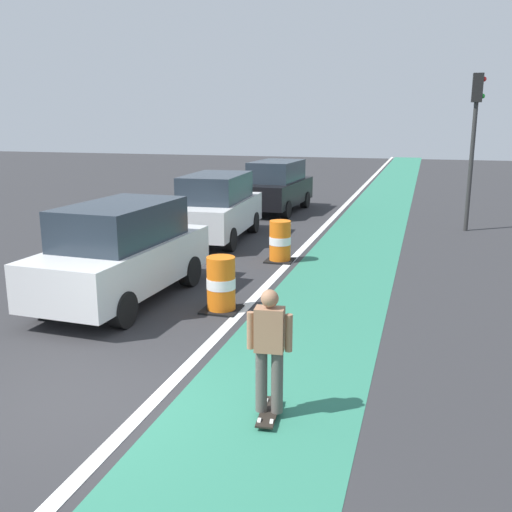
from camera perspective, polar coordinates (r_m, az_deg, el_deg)
The scene contains 10 objects.
ground_plane at distance 8.34m, azimuth -16.60°, elevation -13.57°, with size 100.00×100.00×0.00m, color #2D2D30.
bike_lane_strip at distance 18.62m, azimuth 10.44°, elevation 1.74°, with size 2.50×80.00×0.01m, color #2D755B.
lane_divider_stripe at distance 18.83m, azimuth 5.90°, elevation 2.02°, with size 0.20×80.00×0.01m, color silver.
skateboarder_on_lane at distance 7.26m, azimuth 1.33°, elevation -9.22°, with size 0.57×0.82×1.69m.
parked_suv_nearest at distance 12.17m, azimuth -13.01°, elevation 0.40°, with size 2.07×4.67×2.04m.
parked_suv_second at distance 17.95m, azimuth -3.93°, elevation 4.84°, with size 2.11×4.69×2.04m.
parked_suv_third at distance 23.47m, azimuth 2.04°, elevation 6.89°, with size 2.11×4.69×2.04m.
traffic_barrel_front at distance 11.36m, azimuth -3.46°, elevation -2.83°, with size 0.73×0.73×1.09m.
traffic_barrel_mid at distance 15.27m, azimuth 2.38°, elevation 1.42°, with size 0.73×0.73×1.09m.
traffic_light_corner at distance 20.50m, azimuth 20.73°, elevation 12.01°, with size 0.41×0.32×5.10m.
Camera 1 is at (4.23, -6.16, 3.71)m, focal length 40.63 mm.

